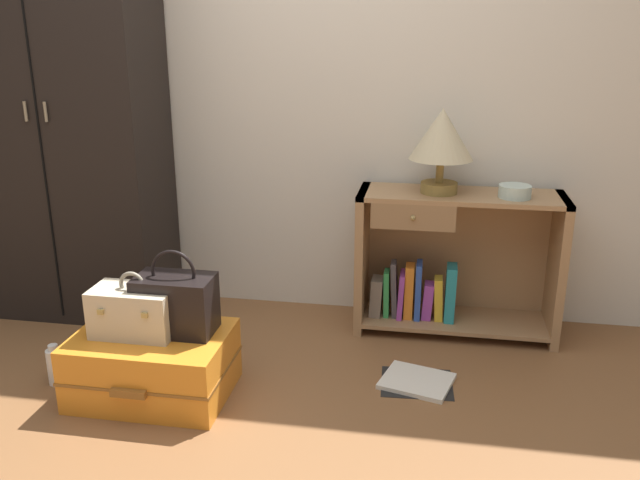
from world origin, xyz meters
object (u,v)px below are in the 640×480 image
train_case (134,311)px  bottle (55,366)px  wardrobe (63,106)px  bowl (515,191)px  table_lamp (442,138)px  suitcase_large (153,364)px  handbag (175,303)px  open_book_on_floor (417,381)px  bookshelf (449,264)px

train_case → bottle: size_ratio=1.84×
wardrobe → train_case: bearing=-49.3°
bowl → bottle: bearing=-157.7°
table_lamp → suitcase_large: table_lamp is taller
handbag → train_case: bearing=-162.4°
train_case → open_book_on_floor: bearing=13.3°
wardrobe → open_book_on_floor: size_ratio=6.38×
wardrobe → suitcase_large: 1.41m
bookshelf → suitcase_large: 1.46m
wardrobe → suitcase_large: (0.72, -0.77, -0.93)m
suitcase_large → train_case: 0.24m
wardrobe → handbag: bearing=-41.4°
table_lamp → bottle: bearing=-152.5°
wardrobe → suitcase_large: wardrobe is taller
suitcase_large → wardrobe: bearing=133.2°
bookshelf → open_book_on_floor: 0.67m
table_lamp → train_case: table_lamp is taller
bookshelf → open_book_on_floor: size_ratio=2.86×
table_lamp → open_book_on_floor: 1.09m
table_lamp → handbag: table_lamp is taller
table_lamp → handbag: 1.39m
bookshelf → table_lamp: table_lamp is taller
train_case → bookshelf: bearing=34.0°
handbag → suitcase_large: bearing=-152.3°
suitcase_large → train_case: (-0.06, 0.00, 0.23)m
open_book_on_floor → bowl: bearing=52.9°
wardrobe → open_book_on_floor: (1.78, -0.50, -1.06)m
suitcase_large → bowl: bearing=28.4°
train_case → handbag: (0.15, 0.05, 0.02)m
wardrobe → handbag: 1.28m
wardrobe → bottle: bearing=-69.9°
suitcase_large → train_case: train_case is taller
suitcase_large → open_book_on_floor: suitcase_large is taller
table_lamp → open_book_on_floor: bearing=-95.3°
bookshelf → bowl: 0.47m
table_lamp → open_book_on_floor: (-0.05, -0.55, -0.95)m
bowl → open_book_on_floor: size_ratio=0.44×
suitcase_large → bottle: size_ratio=3.48×
table_lamp → open_book_on_floor: size_ratio=1.17×
bookshelf → open_book_on_floor: (-0.12, -0.57, -0.33)m
bookshelf → suitcase_large: bearing=-144.6°
bowl → handbag: bowl is taller
wardrobe → table_lamp: bearing=1.4°
bowl → train_case: 1.73m
bowl → handbag: size_ratio=0.42×
train_case → table_lamp: bearing=34.9°
suitcase_large → train_case: size_ratio=1.90×
bowl → train_case: (-1.51, -0.78, -0.36)m
table_lamp → bowl: size_ratio=2.66×
table_lamp → wardrobe: bearing=-178.6°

